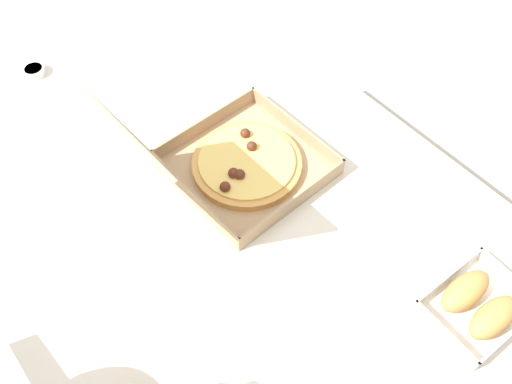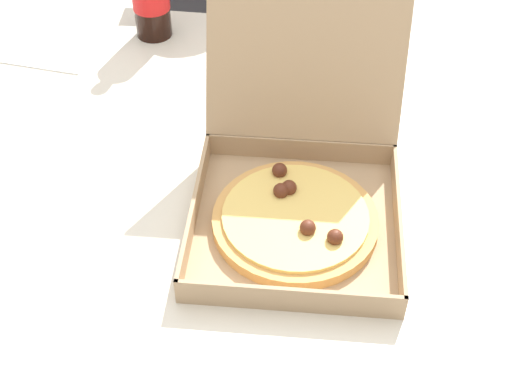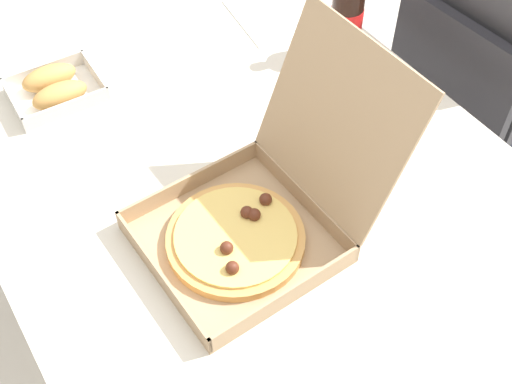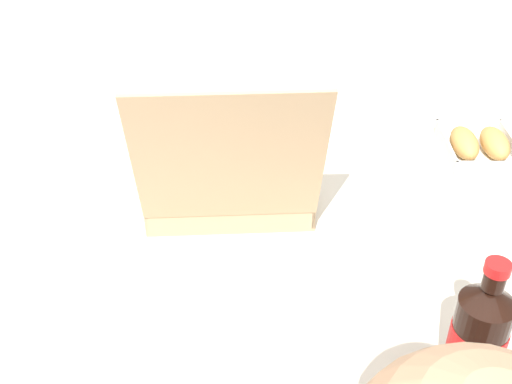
# 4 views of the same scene
# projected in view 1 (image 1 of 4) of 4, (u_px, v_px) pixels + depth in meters

# --- Properties ---
(ground_plane) EXTENTS (10.00, 10.00, 0.00)m
(ground_plane) POSITION_uv_depth(u_px,v_px,m) (239.00, 339.00, 1.76)
(ground_plane) COLOR beige
(dining_table) EXTENTS (1.49, 0.98, 0.74)m
(dining_table) POSITION_uv_depth(u_px,v_px,m) (232.00, 231.00, 1.21)
(dining_table) COLOR silver
(dining_table) RESTS_ON ground_plane
(pizza_box_open) EXTENTS (0.33, 0.44, 0.34)m
(pizza_box_open) POSITION_uv_depth(u_px,v_px,m) (232.00, 164.00, 1.18)
(pizza_box_open) COLOR tan
(pizza_box_open) RESTS_ON dining_table
(bread_side_box) EXTENTS (0.16, 0.19, 0.06)m
(bread_side_box) POSITION_uv_depth(u_px,v_px,m) (478.00, 305.00, 1.01)
(bread_side_box) COLOR white
(bread_side_box) RESTS_ON dining_table
(dipping_sauce_cup) EXTENTS (0.06, 0.06, 0.02)m
(dipping_sauce_cup) POSITION_uv_depth(u_px,v_px,m) (34.00, 71.00, 1.41)
(dipping_sauce_cup) COLOR white
(dipping_sauce_cup) RESTS_ON dining_table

